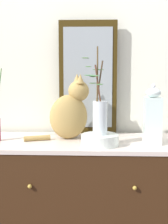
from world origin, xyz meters
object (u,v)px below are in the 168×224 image
(vase_glass_clear, at_px, (99,113))
(sideboard, at_px, (84,211))
(mirror_leaning, at_px, (88,78))
(bowl_porcelain, at_px, (100,140))
(jar_lidded_porcelain, at_px, (153,117))
(cat_sitting, at_px, (70,112))

(vase_glass_clear, bearing_deg, sideboard, 128.41)
(mirror_leaning, bearing_deg, bowl_porcelain, -77.15)
(bowl_porcelain, relative_size, jar_lidded_porcelain, 0.61)
(jar_lidded_porcelain, bearing_deg, mirror_leaning, 141.33)
(bowl_porcelain, height_order, vase_glass_clear, vase_glass_clear)
(jar_lidded_porcelain, bearing_deg, bowl_porcelain, -171.36)
(mirror_leaning, distance_m, cat_sitting, 0.30)
(sideboard, bearing_deg, cat_sitting, 146.83)
(sideboard, height_order, cat_sitting, cat_sitting)
(mirror_leaning, bearing_deg, cat_sitting, -120.44)
(cat_sitting, distance_m, vase_glass_clear, 0.26)
(sideboard, relative_size, jar_lidded_porcelain, 3.68)
(bowl_porcelain, bearing_deg, cat_sitting, 136.51)
(bowl_porcelain, height_order, jar_lidded_porcelain, jar_lidded_porcelain)
(sideboard, distance_m, vase_glass_clear, 0.67)
(vase_glass_clear, bearing_deg, bowl_porcelain, -10.62)
(sideboard, xyz_separation_m, mirror_leaning, (0.02, 0.24, 0.84))
(sideboard, distance_m, mirror_leaning, 0.88)
(cat_sitting, relative_size, vase_glass_clear, 0.82)
(cat_sitting, distance_m, jar_lidded_porcelain, 0.52)
(mirror_leaning, relative_size, cat_sitting, 1.84)
(cat_sitting, relative_size, jar_lidded_porcelain, 1.16)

